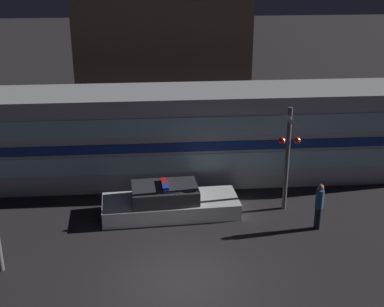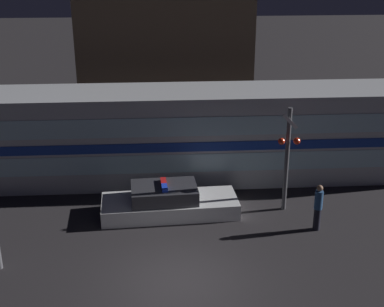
{
  "view_description": "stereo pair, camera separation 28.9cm",
  "coord_description": "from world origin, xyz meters",
  "views": [
    {
      "loc": [
        -0.81,
        -12.97,
        9.11
      ],
      "look_at": [
        0.75,
        5.84,
        1.67
      ],
      "focal_mm": 50.0,
      "sensor_mm": 36.0,
      "label": 1
    },
    {
      "loc": [
        -0.53,
        -13.0,
        9.11
      ],
      "look_at": [
        0.75,
        5.84,
        1.67
      ],
      "focal_mm": 50.0,
      "sensor_mm": 36.0,
      "label": 2
    }
  ],
  "objects": [
    {
      "name": "pedestrian",
      "position": [
        4.79,
        2.72,
        0.85
      ],
      "size": [
        0.28,
        0.28,
        1.66
      ],
      "color": "black",
      "rests_on": "ground_plane"
    },
    {
      "name": "building_left",
      "position": [
        -0.05,
        15.8,
        4.0
      ],
      "size": [
        8.61,
        6.62,
        8.0
      ],
      "color": "brown",
      "rests_on": "ground_plane"
    },
    {
      "name": "ground_plane",
      "position": [
        0.0,
        0.0,
        0.0
      ],
      "size": [
        120.0,
        120.0,
        0.0
      ],
      "primitive_type": "plane",
      "color": "#262326"
    },
    {
      "name": "train",
      "position": [
        1.66,
        7.46,
        1.86
      ],
      "size": [
        19.26,
        2.85,
        3.71
      ],
      "color": "#B7BABF",
      "rests_on": "ground_plane"
    },
    {
      "name": "police_car",
      "position": [
        -0.21,
        4.21,
        0.44
      ],
      "size": [
        4.94,
        2.02,
        1.22
      ],
      "rotation": [
        0.0,
        0.0,
        0.06
      ],
      "color": "silver",
      "rests_on": "ground_plane"
    },
    {
      "name": "crossing_signal_near",
      "position": [
        4.02,
        4.25,
        2.14
      ],
      "size": [
        0.79,
        0.35,
        3.87
      ],
      "color": "#4C4C51",
      "rests_on": "ground_plane"
    }
  ]
}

